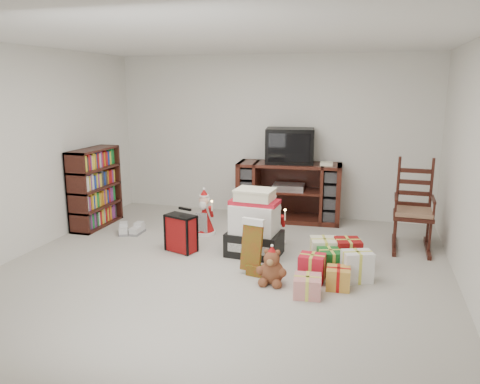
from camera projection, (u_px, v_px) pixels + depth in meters
name	position (u px, v px, depth m)	size (l,w,h in m)	color
room	(221.00, 160.00, 4.99)	(5.01, 5.01, 2.51)	#B7B1A7
tv_stand	(289.00, 192.00, 7.13)	(1.59, 0.65, 0.89)	#411812
bookshelf	(95.00, 189.00, 6.82)	(0.31, 0.94, 1.15)	#3E1810
rocking_chair	(412.00, 217.00, 5.93)	(0.50, 0.80, 1.19)	#3E1810
gift_pile	(255.00, 227.00, 5.67)	(0.67, 0.51, 0.81)	black
red_suitcase	(181.00, 233.00, 5.80)	(0.40, 0.29, 0.55)	maroon
stocking	(252.00, 246.00, 5.11)	(0.29, 0.13, 0.63)	#0D7A14
teddy_bear	(272.00, 269.00, 4.87)	(0.25, 0.22, 0.37)	brown
santa_figurine	(275.00, 226.00, 6.06)	(0.32, 0.30, 0.65)	#A61113
mrs_claus_figurine	(204.00, 217.00, 6.51)	(0.31, 0.30, 0.64)	#A61113
sneaker_pair	(130.00, 230.00, 6.55)	(0.38, 0.32, 0.11)	silver
gift_cluster	(332.00, 266.00, 5.03)	(0.80, 1.17, 0.27)	red
crt_television	(290.00, 146.00, 7.00)	(0.77, 0.61, 0.52)	black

